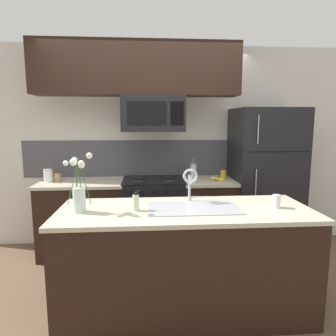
% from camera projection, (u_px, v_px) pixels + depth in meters
% --- Properties ---
extents(ground_plane, '(10.00, 10.00, 0.00)m').
position_uv_depth(ground_plane, '(156.00, 288.00, 2.96)').
color(ground_plane, brown).
extents(rear_partition, '(5.20, 0.10, 2.60)m').
position_uv_depth(rear_partition, '(175.00, 147.00, 4.05)').
color(rear_partition, silver).
rests_on(rear_partition, ground).
extents(splash_band, '(3.37, 0.01, 0.48)m').
position_uv_depth(splash_band, '(153.00, 158.00, 3.99)').
color(splash_band, '#4C4C51').
rests_on(splash_band, rear_partition).
extents(back_counter_left, '(1.02, 0.65, 0.91)m').
position_uv_depth(back_counter_left, '(83.00, 217.00, 3.71)').
color(back_counter_left, black).
rests_on(back_counter_left, ground).
extents(back_counter_right, '(0.66, 0.65, 0.91)m').
position_uv_depth(back_counter_right, '(208.00, 214.00, 3.83)').
color(back_counter_right, black).
rests_on(back_counter_right, ground).
extents(stove_range, '(0.76, 0.64, 0.93)m').
position_uv_depth(stove_range, '(154.00, 215.00, 3.78)').
color(stove_range, black).
rests_on(stove_range, ground).
extents(microwave, '(0.74, 0.40, 0.42)m').
position_uv_depth(microwave, '(153.00, 114.00, 3.57)').
color(microwave, black).
extents(upper_cabinet_band, '(2.38, 0.34, 0.60)m').
position_uv_depth(upper_cabinet_band, '(137.00, 69.00, 3.45)').
color(upper_cabinet_band, black).
extents(refrigerator, '(0.82, 0.74, 1.79)m').
position_uv_depth(refrigerator, '(264.00, 180.00, 3.83)').
color(refrigerator, black).
rests_on(refrigerator, ground).
extents(storage_jar_tall, '(0.11, 0.11, 0.16)m').
position_uv_depth(storage_jar_tall, '(48.00, 175.00, 3.61)').
color(storage_jar_tall, silver).
rests_on(storage_jar_tall, back_counter_left).
extents(storage_jar_medium, '(0.08, 0.08, 0.12)m').
position_uv_depth(storage_jar_medium, '(58.00, 177.00, 3.63)').
color(storage_jar_medium, '#997F5B').
rests_on(storage_jar_medium, back_counter_left).
extents(banana_bunch, '(0.19, 0.16, 0.08)m').
position_uv_depth(banana_bunch, '(218.00, 179.00, 3.70)').
color(banana_bunch, yellow).
rests_on(banana_bunch, back_counter_right).
extents(french_press, '(0.09, 0.09, 0.27)m').
position_uv_depth(french_press, '(193.00, 171.00, 3.79)').
color(french_press, silver).
rests_on(french_press, back_counter_right).
extents(coffee_tin, '(0.08, 0.08, 0.11)m').
position_uv_depth(coffee_tin, '(223.00, 174.00, 3.81)').
color(coffee_tin, gold).
rests_on(coffee_tin, back_counter_right).
extents(island_counter, '(2.11, 0.80, 0.91)m').
position_uv_depth(island_counter, '(185.00, 260.00, 2.56)').
color(island_counter, black).
rests_on(island_counter, ground).
extents(kitchen_sink, '(0.76, 0.43, 0.16)m').
position_uv_depth(kitchen_sink, '(193.00, 216.00, 2.51)').
color(kitchen_sink, '#ADAFB5').
rests_on(kitchen_sink, island_counter).
extents(sink_faucet, '(0.14, 0.14, 0.31)m').
position_uv_depth(sink_faucet, '(190.00, 180.00, 2.68)').
color(sink_faucet, '#B7BABF').
rests_on(sink_faucet, island_counter).
extents(dish_soap_bottle, '(0.06, 0.05, 0.16)m').
position_uv_depth(dish_soap_bottle, '(136.00, 202.00, 2.42)').
color(dish_soap_bottle, beige).
rests_on(dish_soap_bottle, island_counter).
extents(spare_glass, '(0.07, 0.07, 0.11)m').
position_uv_depth(spare_glass, '(276.00, 201.00, 2.51)').
color(spare_glass, silver).
rests_on(spare_glass, island_counter).
extents(flower_vase, '(0.23, 0.16, 0.48)m').
position_uv_depth(flower_vase, '(79.00, 192.00, 2.37)').
color(flower_vase, silver).
rests_on(flower_vase, island_counter).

